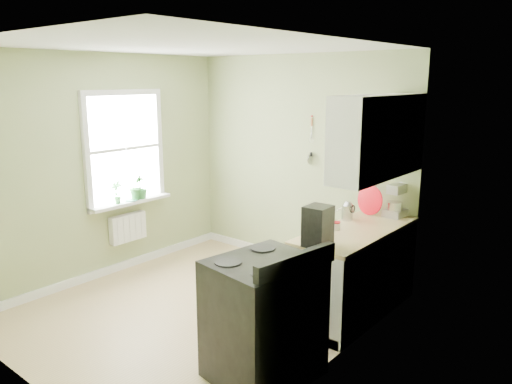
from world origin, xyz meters
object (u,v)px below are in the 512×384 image
Objects in this scene: kettle at (347,211)px; coffee_maker at (318,227)px; stove at (264,318)px; stand_mixer at (398,201)px.

coffee_maker is at bearing -76.98° from kettle.
coffee_maker reaches higher than stove.
stand_mixer reaches higher than stove.
kettle is 0.95m from coffee_maker.
stand_mixer is at bearing 87.24° from stove.
stove is at bearing -82.41° from kettle.
coffee_maker is (0.21, -0.92, 0.07)m from kettle.
stand_mixer is (0.11, 2.23, 0.57)m from stove.
kettle is at bearing 97.59° from stove.
stove is 3.02× the size of coffee_maker.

